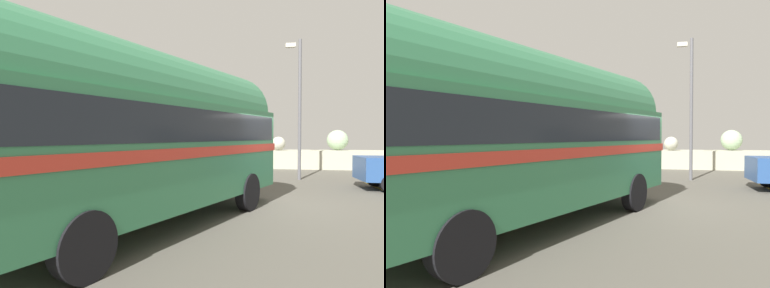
# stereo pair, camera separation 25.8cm
# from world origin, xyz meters

# --- Properties ---
(ground) EXTENTS (32.00, 26.00, 0.02)m
(ground) POSITION_xyz_m (0.00, 0.00, 0.01)
(ground) COLOR #524F46
(breakwater) EXTENTS (31.36, 2.26, 2.42)m
(breakwater) POSITION_xyz_m (0.03, 11.78, 0.71)
(breakwater) COLOR #AFAE97
(breakwater) RESTS_ON ground
(vintage_coach) EXTENTS (5.50, 8.84, 3.70)m
(vintage_coach) POSITION_xyz_m (-2.23, -2.58, 2.05)
(vintage_coach) COLOR black
(vintage_coach) RESTS_ON ground
(second_coach) EXTENTS (5.66, 8.82, 3.70)m
(second_coach) POSITION_xyz_m (-6.33, -1.03, 2.05)
(second_coach) COLOR black
(second_coach) RESTS_ON ground
(lamp_post) EXTENTS (0.65, 0.79, 6.18)m
(lamp_post) POSITION_xyz_m (1.78, 6.22, 3.50)
(lamp_post) COLOR #5B5B60
(lamp_post) RESTS_ON ground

